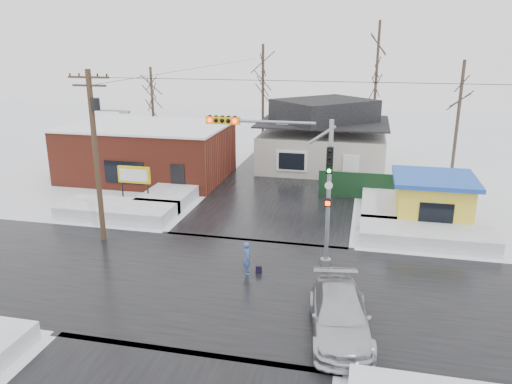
% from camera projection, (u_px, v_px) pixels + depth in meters
% --- Properties ---
extents(ground, '(120.00, 120.00, 0.00)m').
position_uv_depth(ground, '(229.00, 284.00, 22.06)').
color(ground, white).
rests_on(ground, ground).
extents(road_ns, '(10.00, 120.00, 0.02)m').
position_uv_depth(road_ns, '(229.00, 284.00, 22.06)').
color(road_ns, black).
rests_on(road_ns, ground).
extents(road_ew, '(120.00, 10.00, 0.02)m').
position_uv_depth(road_ew, '(229.00, 284.00, 22.06)').
color(road_ew, black).
rests_on(road_ew, ground).
extents(snowbank_nw, '(7.00, 3.00, 0.80)m').
position_uv_depth(snowbank_nw, '(118.00, 210.00, 30.37)').
color(snowbank_nw, white).
rests_on(snowbank_nw, ground).
extents(snowbank_ne, '(7.00, 3.00, 0.80)m').
position_uv_depth(snowbank_ne, '(427.00, 235.00, 26.57)').
color(snowbank_ne, white).
rests_on(snowbank_ne, ground).
extents(snowbank_nside_w, '(3.00, 8.00, 0.80)m').
position_uv_depth(snowbank_nside_w, '(178.00, 189.00, 34.61)').
color(snowbank_nside_w, white).
rests_on(snowbank_nside_w, ground).
extents(snowbank_nside_e, '(3.00, 8.00, 0.80)m').
position_uv_depth(snowbank_nside_e, '(386.00, 204.00, 31.65)').
color(snowbank_nside_e, white).
rests_on(snowbank_nside_e, ground).
extents(traffic_signal, '(6.05, 0.68, 7.00)m').
position_uv_depth(traffic_signal, '(295.00, 172.00, 22.98)').
color(traffic_signal, gray).
rests_on(traffic_signal, ground).
extents(utility_pole, '(3.15, 0.44, 9.00)m').
position_uv_depth(utility_pole, '(96.00, 147.00, 25.50)').
color(utility_pole, '#382619').
rests_on(utility_pole, ground).
extents(brick_building, '(12.20, 8.20, 4.12)m').
position_uv_depth(brick_building, '(148.00, 151.00, 38.68)').
color(brick_building, maroon).
rests_on(brick_building, ground).
extents(marquee_sign, '(2.20, 0.21, 2.55)m').
position_uv_depth(marquee_sign, '(134.00, 176.00, 32.25)').
color(marquee_sign, black).
rests_on(marquee_sign, ground).
extents(house, '(10.40, 8.40, 5.76)m').
position_uv_depth(house, '(323.00, 137.00, 41.38)').
color(house, beige).
rests_on(house, ground).
extents(kiosk, '(4.60, 4.60, 2.88)m').
position_uv_depth(kiosk, '(432.00, 200.00, 28.94)').
color(kiosk, yellow).
rests_on(kiosk, ground).
extents(fence, '(8.00, 0.12, 1.80)m').
position_uv_depth(fence, '(378.00, 187.00, 33.47)').
color(fence, black).
rests_on(fence, ground).
extents(tree_far_left, '(3.00, 3.00, 10.00)m').
position_uv_depth(tree_far_left, '(263.00, 68.00, 44.81)').
color(tree_far_left, '#332821').
rests_on(tree_far_left, ground).
extents(tree_far_mid, '(3.00, 3.00, 12.00)m').
position_uv_depth(tree_far_mid, '(378.00, 49.00, 44.10)').
color(tree_far_mid, '#332821').
rests_on(tree_far_mid, ground).
extents(tree_far_right, '(3.00, 3.00, 9.00)m').
position_uv_depth(tree_far_right, '(462.00, 86.00, 36.07)').
color(tree_far_right, '#332821').
rests_on(tree_far_right, ground).
extents(tree_far_west, '(3.00, 3.00, 8.00)m').
position_uv_depth(tree_far_west, '(151.00, 85.00, 45.53)').
color(tree_far_west, '#332821').
rests_on(tree_far_west, ground).
extents(pedestrian, '(0.52, 0.65, 1.55)m').
position_uv_depth(pedestrian, '(247.00, 258.00, 22.86)').
color(pedestrian, '#3B59A5').
rests_on(pedestrian, ground).
extents(car, '(2.85, 5.44, 1.50)m').
position_uv_depth(car, '(340.00, 316.00, 18.13)').
color(car, silver).
rests_on(car, ground).
extents(shopping_bag, '(0.29, 0.15, 0.35)m').
position_uv_depth(shopping_bag, '(259.00, 270.00, 23.03)').
color(shopping_bag, black).
rests_on(shopping_bag, ground).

